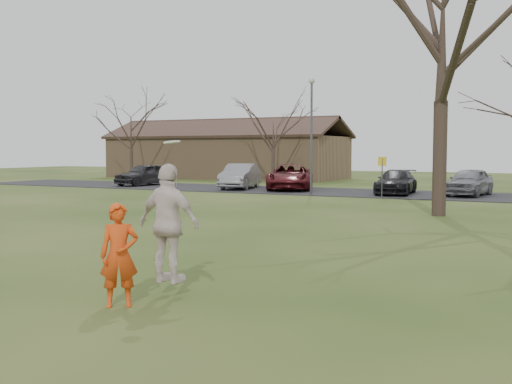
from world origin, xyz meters
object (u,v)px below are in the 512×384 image
Objects in this scene: player_defender at (119,255)px; lamp_post at (311,121)px; car_2 at (290,177)px; car_4 at (469,182)px; car_0 at (144,174)px; building at (226,155)px; big_tree at (443,23)px; car_1 at (240,176)px; catching_play at (169,223)px; car_3 at (396,182)px.

player_defender is 23.99m from lamp_post.
car_2 is 1.29× the size of car_4.
player_defender is at bearing -44.12° from car_0.
building is 1.47× the size of big_tree.
player_defender is 0.35× the size of car_1.
big_tree is at bearing 44.32° from player_defender.
big_tree reaches higher than catching_play.
car_0 is at bearing 88.51° from player_defender.
car_1 is at bearing 8.19° from car_0.
car_0 is at bearing 154.34° from big_tree.
car_2 is at bearing 169.57° from car_3.
player_defender is at bearing -97.64° from big_tree.
car_4 is 12.10m from big_tree.
building reaches higher than catching_play.
car_3 is 22.39m from building.
building is at bearing 113.05° from car_2.
building is (-8.33, 13.01, 1.13)m from car_1.
car_4 reaches higher than car_3.
car_4 is (3.70, 0.57, 0.08)m from car_3.
car_4 is (20.85, 0.22, -0.01)m from car_0.
car_1 is 13.41m from car_4.
big_tree is (10.52, -10.48, 6.20)m from car_2.
car_2 is at bearing -172.48° from car_4.
car_3 is at bearing 95.18° from catching_play.
player_defender is 0.37× the size of car_0.
building is (-11.48, 12.52, 1.13)m from car_2.
lamp_post is (-6.25, 22.17, 2.75)m from catching_play.
car_1 is 6.96m from lamp_post.
car_0 reaches higher than car_4.
catching_play is (0.33, 0.86, 0.42)m from player_defender.
car_1 is at bearing 115.80° from catching_play.
catching_play is at bearing -74.25° from lamp_post.
car_3 is at bearing 8.16° from car_0.
player_defender is at bearing -91.53° from car_2.
catching_play reaches higher than car_4.
building is 20.99m from lamp_post.
car_4 is at bearing 91.49° from big_tree.
car_0 is 31.48m from catching_play.
catching_play is (2.22, -24.46, 0.53)m from car_3.
building is (-21.73, 12.64, 1.17)m from car_4.
lamp_post reaches higher than car_3.
big_tree reaches higher than car_4.
big_tree is (2.08, 15.53, 6.20)m from player_defender.
catching_play is 0.17× the size of big_tree.
car_3 is at bearing 56.22° from player_defender.
building reaches higher than car_2.
car_0 is 10.60m from car_2.
player_defender is at bearing -75.59° from lamp_post.
catching_play reaches higher than car_0.
building is (-19.92, 38.53, 1.13)m from player_defender.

